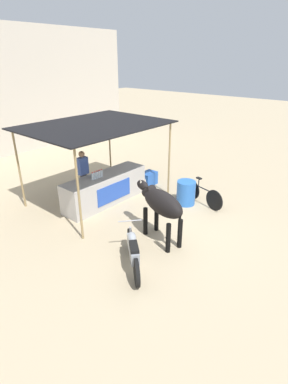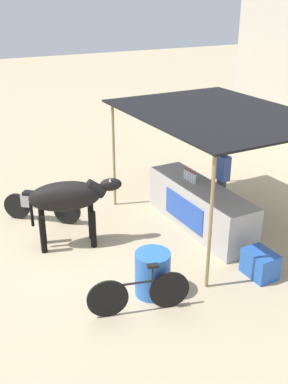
# 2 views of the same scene
# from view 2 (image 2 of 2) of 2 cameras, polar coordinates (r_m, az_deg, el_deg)

# --- Properties ---
(ground_plane) EXTENTS (60.00, 60.00, 0.00)m
(ground_plane) POSITION_cam_2_polar(r_m,az_deg,el_deg) (9.00, -4.75, -7.52)
(ground_plane) COLOR tan
(stall_counter) EXTENTS (3.00, 0.82, 0.96)m
(stall_counter) POSITION_cam_2_polar(r_m,az_deg,el_deg) (9.73, 7.07, -1.87)
(stall_counter) COLOR #B2ADA8
(stall_counter) RESTS_ON ground
(stall_awning) EXTENTS (4.20, 3.20, 2.52)m
(stall_awning) POSITION_cam_2_polar(r_m,az_deg,el_deg) (9.24, 9.24, 9.44)
(stall_awning) COLOR black
(stall_awning) RESTS_ON ground
(water_bottle_row) EXTENTS (0.43, 0.07, 0.25)m
(water_bottle_row) POSITION_cam_2_polar(r_m,az_deg,el_deg) (9.73, 5.84, 2.01)
(water_bottle_row) COLOR silver
(water_bottle_row) RESTS_ON stall_counter
(vendor_behind_counter) EXTENTS (0.34, 0.22, 1.65)m
(vendor_behind_counter) POSITION_cam_2_polar(r_m,az_deg,el_deg) (10.19, 9.82, 1.44)
(vendor_behind_counter) COLOR #383842
(vendor_behind_counter) RESTS_ON ground
(cooler_box) EXTENTS (0.60, 0.44, 0.48)m
(cooler_box) POSITION_cam_2_polar(r_m,az_deg,el_deg) (8.41, 14.52, -8.83)
(cooler_box) COLOR blue
(cooler_box) RESTS_ON ground
(water_barrel) EXTENTS (0.60, 0.60, 0.78)m
(water_barrel) POSITION_cam_2_polar(r_m,az_deg,el_deg) (7.64, 1.10, -10.30)
(water_barrel) COLOR blue
(water_barrel) RESTS_ON ground
(cow) EXTENTS (0.88, 1.85, 1.44)m
(cow) POSITION_cam_2_polar(r_m,az_deg,el_deg) (8.85, -9.53, -0.78)
(cow) COLOR black
(cow) RESTS_ON ground
(motorcycle_parked) EXTENTS (1.23, 1.42, 0.90)m
(motorcycle_parked) POSITION_cam_2_polar(r_m,az_deg,el_deg) (10.17, -12.80, -1.45)
(motorcycle_parked) COLOR black
(motorcycle_parked) RESTS_ON ground
(bicycle_leaning) EXTENTS (0.47, 1.61, 0.85)m
(bicycle_leaning) POSITION_cam_2_polar(r_m,az_deg,el_deg) (7.26, -0.59, -12.74)
(bicycle_leaning) COLOR black
(bicycle_leaning) RESTS_ON ground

